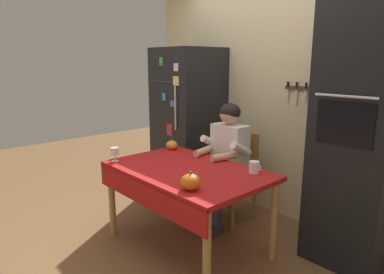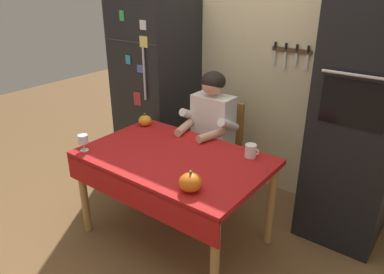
# 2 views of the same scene
# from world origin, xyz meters

# --- Properties ---
(ground_plane) EXTENTS (10.00, 10.00, 0.00)m
(ground_plane) POSITION_xyz_m (0.00, 0.00, 0.00)
(ground_plane) COLOR brown
(ground_plane) RESTS_ON ground
(back_wall_assembly) EXTENTS (3.70, 0.13, 2.60)m
(back_wall_assembly) POSITION_xyz_m (0.05, 1.35, 1.30)
(back_wall_assembly) COLOR beige
(back_wall_assembly) RESTS_ON ground
(refrigerator) EXTENTS (0.68, 0.71, 1.80)m
(refrigerator) POSITION_xyz_m (-0.95, 0.96, 0.90)
(refrigerator) COLOR black
(refrigerator) RESTS_ON ground
(wall_oven) EXTENTS (0.60, 0.64, 2.10)m
(wall_oven) POSITION_xyz_m (1.05, 1.00, 1.05)
(wall_oven) COLOR black
(wall_oven) RESTS_ON ground
(dining_table) EXTENTS (1.40, 0.90, 0.74)m
(dining_table) POSITION_xyz_m (0.00, 0.08, 0.66)
(dining_table) COLOR tan
(dining_table) RESTS_ON ground
(chair_behind_person) EXTENTS (0.40, 0.40, 0.93)m
(chair_behind_person) POSITION_xyz_m (-0.09, 0.87, 0.51)
(chair_behind_person) COLOR #9E6B33
(chair_behind_person) RESTS_ON ground
(seated_person) EXTENTS (0.47, 0.55, 1.25)m
(seated_person) POSITION_xyz_m (-0.09, 0.68, 0.74)
(seated_person) COLOR #38384C
(seated_person) RESTS_ON ground
(coffee_mug) EXTENTS (0.11, 0.09, 0.10)m
(coffee_mug) POSITION_xyz_m (0.47, 0.43, 0.79)
(coffee_mug) COLOR white
(coffee_mug) RESTS_ON dining_table
(wine_glass) EXTENTS (0.08, 0.08, 0.13)m
(wine_glass) POSITION_xyz_m (-0.61, -0.25, 0.83)
(wine_glass) COLOR white
(wine_glass) RESTS_ON dining_table
(pumpkin_large) EXTENTS (0.12, 0.12, 0.12)m
(pumpkin_large) POSITION_xyz_m (-0.59, 0.41, 0.79)
(pumpkin_large) COLOR orange
(pumpkin_large) RESTS_ON dining_table
(pumpkin_medium) EXTENTS (0.15, 0.15, 0.14)m
(pumpkin_medium) POSITION_xyz_m (0.39, -0.21, 0.80)
(pumpkin_medium) COLOR orange
(pumpkin_medium) RESTS_ON dining_table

